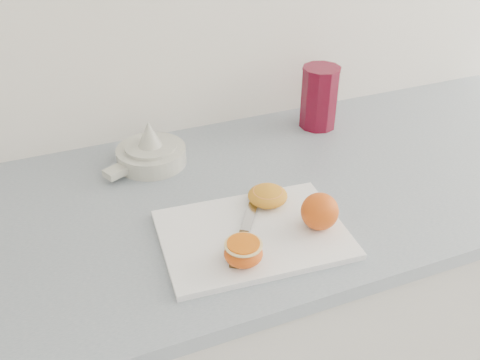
{
  "coord_description": "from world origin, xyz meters",
  "views": [
    {
      "loc": [
        -0.39,
        0.88,
        1.49
      ],
      "look_at": [
        -0.08,
        1.64,
        0.96
      ],
      "focal_mm": 40.0,
      "sensor_mm": 36.0,
      "label": 1
    }
  ],
  "objects_px": {
    "half_orange": "(243,252)",
    "red_tumbler": "(319,100)",
    "cutting_board": "(253,234)",
    "counter": "(270,330)",
    "citrus_juicer": "(150,152)"
  },
  "relations": [
    {
      "from": "counter",
      "to": "red_tumbler",
      "type": "xyz_separation_m",
      "value": [
        0.2,
        0.2,
        0.51
      ]
    },
    {
      "from": "counter",
      "to": "half_orange",
      "type": "relative_size",
      "value": 39.58
    },
    {
      "from": "red_tumbler",
      "to": "counter",
      "type": "bearing_deg",
      "value": -136.07
    },
    {
      "from": "counter",
      "to": "citrus_juicer",
      "type": "bearing_deg",
      "value": 141.82
    },
    {
      "from": "cutting_board",
      "to": "red_tumbler",
      "type": "bearing_deg",
      "value": 46.73
    },
    {
      "from": "counter",
      "to": "red_tumbler",
      "type": "bearing_deg",
      "value": 43.93
    },
    {
      "from": "half_orange",
      "to": "citrus_juicer",
      "type": "distance_m",
      "value": 0.39
    },
    {
      "from": "half_orange",
      "to": "citrus_juicer",
      "type": "relative_size",
      "value": 0.34
    },
    {
      "from": "counter",
      "to": "citrus_juicer",
      "type": "distance_m",
      "value": 0.55
    },
    {
      "from": "citrus_juicer",
      "to": "cutting_board",
      "type": "bearing_deg",
      "value": -71.65
    },
    {
      "from": "counter",
      "to": "half_orange",
      "type": "distance_m",
      "value": 0.54
    },
    {
      "from": "counter",
      "to": "citrus_juicer",
      "type": "xyz_separation_m",
      "value": [
        -0.22,
        0.17,
        0.47
      ]
    },
    {
      "from": "counter",
      "to": "red_tumbler",
      "type": "distance_m",
      "value": 0.58
    },
    {
      "from": "half_orange",
      "to": "citrus_juicer",
      "type": "height_order",
      "value": "citrus_juicer"
    },
    {
      "from": "half_orange",
      "to": "red_tumbler",
      "type": "relative_size",
      "value": 0.43
    }
  ]
}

